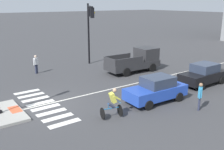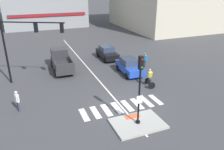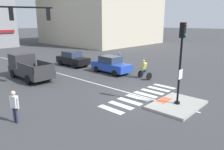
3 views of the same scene
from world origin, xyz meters
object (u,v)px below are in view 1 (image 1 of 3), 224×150
(pickup_truck_charcoal_westbound_far, at_px, (137,61))
(pedestrian_waiting_far_side, at_px, (200,94))
(car_black_eastbound_far, at_px, (203,74))
(cyclist, at_px, (112,103))
(car_blue_eastbound_mid, at_px, (156,89))
(traffic_light_mast, at_px, (90,23))
(pedestrian_at_curb_left, at_px, (36,63))

(pickup_truck_charcoal_westbound_far, height_order, pedestrian_waiting_far_side, pickup_truck_charcoal_westbound_far)
(car_black_eastbound_far, relative_size, pedestrian_waiting_far_side, 2.46)
(car_black_eastbound_far, distance_m, cyclist, 9.23)
(car_blue_eastbound_mid, height_order, cyclist, cyclist)
(car_black_eastbound_far, distance_m, car_blue_eastbound_mid, 5.54)
(traffic_light_mast, xyz_separation_m, cyclist, (10.30, -4.83, -3.40))
(car_black_eastbound_far, xyz_separation_m, pickup_truck_charcoal_westbound_far, (-6.04, -1.53, 0.17))
(traffic_light_mast, xyz_separation_m, car_blue_eastbound_mid, (9.97, -1.15, -3.47))
(pickup_truck_charcoal_westbound_far, xyz_separation_m, cyclist, (6.79, -7.67, -0.11))
(traffic_light_mast, distance_m, cyclist, 11.87)
(car_blue_eastbound_mid, xyz_separation_m, pedestrian_at_curb_left, (-11.06, -3.82, 0.17))
(traffic_light_mast, relative_size, car_black_eastbound_far, 1.47)
(cyclist, height_order, pedestrian_waiting_far_side, cyclist)
(pickup_truck_charcoal_westbound_far, bearing_deg, traffic_light_mast, -141.00)
(cyclist, distance_m, pedestrian_waiting_far_side, 5.23)
(traffic_light_mast, distance_m, pedestrian_at_curb_left, 6.06)
(car_blue_eastbound_mid, relative_size, cyclist, 2.49)
(traffic_light_mast, distance_m, pedestrian_waiting_far_side, 12.88)
(car_black_eastbound_far, distance_m, pedestrian_waiting_far_side, 5.31)
(traffic_light_mast, xyz_separation_m, pedestrian_at_curb_left, (-1.09, -4.97, -3.29))
(car_black_eastbound_far, height_order, car_blue_eastbound_mid, same)
(car_black_eastbound_far, xyz_separation_m, cyclist, (0.75, -9.20, 0.06))
(pedestrian_at_curb_left, bearing_deg, car_black_eastbound_far, 41.31)
(car_black_eastbound_far, relative_size, cyclist, 2.45)
(cyclist, bearing_deg, pedestrian_at_curb_left, -179.26)
(car_blue_eastbound_mid, distance_m, pickup_truck_charcoal_westbound_far, 7.60)
(traffic_light_mast, height_order, pedestrian_waiting_far_side, traffic_light_mast)
(car_black_eastbound_far, distance_m, pickup_truck_charcoal_westbound_far, 6.23)
(traffic_light_mast, distance_m, pickup_truck_charcoal_westbound_far, 5.59)
(cyclist, xyz_separation_m, pedestrian_waiting_far_side, (2.16, 4.76, 0.11))
(car_blue_eastbound_mid, distance_m, pedestrian_at_curb_left, 11.70)
(traffic_light_mast, distance_m, car_black_eastbound_far, 11.06)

